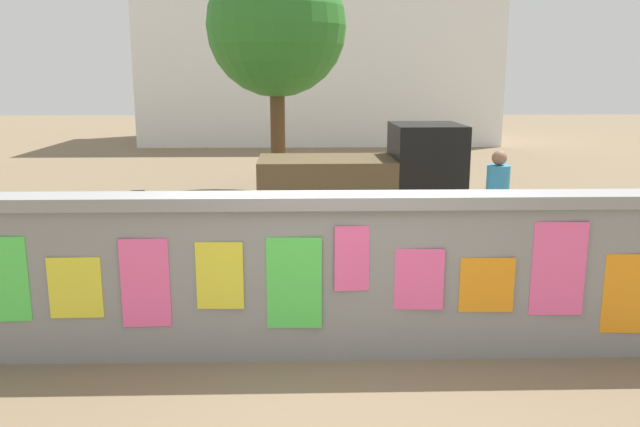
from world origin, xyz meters
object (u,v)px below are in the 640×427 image
bicycle_far (130,228)px  tree_roadside (276,27)px  bicycle_near (435,272)px  person_walking (497,193)px  motorcycle (270,249)px  auto_rickshaw_truck (371,177)px

bicycle_far → tree_roadside: size_ratio=0.32×
bicycle_near → person_walking: bearing=55.6°
person_walking → motorcycle: bearing=-160.7°
bicycle_near → auto_rickshaw_truck: bearing=95.5°
motorcycle → bicycle_near: size_ratio=1.10×
motorcycle → person_walking: bearing=19.3°
bicycle_far → tree_roadside: 6.55m
auto_rickshaw_truck → bicycle_near: size_ratio=2.12×
auto_rickshaw_truck → tree_roadside: (-1.79, 3.62, 2.84)m
bicycle_near → person_walking: size_ratio=1.05×
motorcycle → bicycle_near: bearing=-19.3°
bicycle_near → motorcycle: bearing=160.7°
person_walking → bicycle_far: bearing=174.8°
bicycle_far → bicycle_near: bearing=-29.0°
bicycle_far → person_walking: 5.65m
bicycle_far → tree_roadside: tree_roadside is taller
motorcycle → bicycle_near: (2.04, -0.71, -0.10)m
auto_rickshaw_truck → motorcycle: auto_rickshaw_truck is taller
bicycle_near → tree_roadside: bearing=106.0°
person_walking → tree_roadside: (-3.46, 5.69, 2.76)m
motorcycle → bicycle_far: (-2.27, 1.67, -0.10)m
motorcycle → person_walking: (3.33, 1.17, 0.52)m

